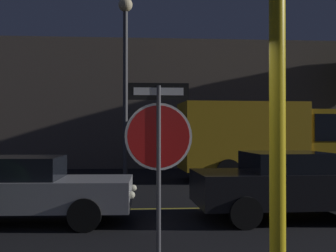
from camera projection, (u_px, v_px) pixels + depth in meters
road_center_stripe at (122, 209)px, 10.60m from camera, size 38.38×0.12×0.01m
stop_sign at (159, 138)px, 6.07m from camera, size 0.88×0.06×2.41m
yellow_pole_right at (277, 144)px, 3.70m from camera, size 0.13×0.13×3.36m
passing_car_2 at (23, 189)px, 8.98m from camera, size 4.26×1.92×1.29m
passing_car_3 at (291, 184)px, 9.49m from camera, size 4.06×2.10×1.35m
delivery_truck at (280, 137)px, 16.93m from camera, size 7.01×2.75×2.78m
street_lamp at (125, 56)px, 16.04m from camera, size 0.49×0.49×6.37m
building_backdrop at (109, 105)px, 23.45m from camera, size 32.91×3.26×6.16m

